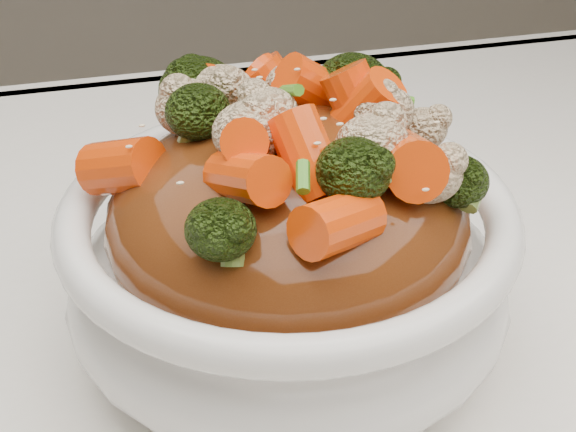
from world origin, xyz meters
name	(u,v)px	position (x,y,z in m)	size (l,w,h in m)	color
bowl	(288,272)	(-0.03, 0.06, 0.79)	(0.21, 0.21, 0.08)	white
sauce_base	(288,221)	(-0.03, 0.06, 0.82)	(0.17, 0.17, 0.09)	#58280F
carrots	(288,101)	(-0.03, 0.06, 0.88)	(0.17, 0.17, 0.05)	#ED4407
broccoli	(288,103)	(-0.03, 0.06, 0.88)	(0.17, 0.17, 0.04)	black
cauliflower	(288,107)	(-0.03, 0.06, 0.88)	(0.17, 0.17, 0.03)	beige
scallions	(288,99)	(-0.03, 0.06, 0.88)	(0.12, 0.12, 0.02)	#448E20
sesame_seeds	(288,99)	(-0.03, 0.06, 0.88)	(0.15, 0.15, 0.01)	beige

